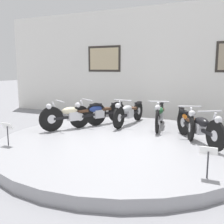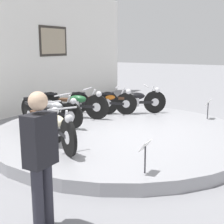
{
  "view_description": "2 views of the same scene",
  "coord_description": "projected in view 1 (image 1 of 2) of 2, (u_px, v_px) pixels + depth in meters",
  "views": [
    {
      "loc": [
        2.32,
        -5.53,
        1.87
      ],
      "look_at": [
        -0.26,
        -0.0,
        0.85
      ],
      "focal_mm": 42.0,
      "sensor_mm": 36.0,
      "label": 1
    },
    {
      "loc": [
        -6.09,
        -3.23,
        2.08
      ],
      "look_at": [
        -0.23,
        0.08,
        0.65
      ],
      "focal_mm": 50.0,
      "sensor_mm": 36.0,
      "label": 2
    }
  ],
  "objects": [
    {
      "name": "ground_plane",
      "position": [
        122.0,
        148.0,
        6.22
      ],
      "size": [
        60.0,
        60.0,
        0.0
      ],
      "primitive_type": "plane",
      "color": "gray"
    },
    {
      "name": "display_platform",
      "position": [
        122.0,
        144.0,
        6.2
      ],
      "size": [
        5.77,
        5.77,
        0.22
      ],
      "primitive_type": "cylinder",
      "color": "#99999E",
      "rests_on": "ground_plane"
    },
    {
      "name": "motorcycle_blue",
      "position": [
        98.0,
        112.0,
        7.71
      ],
      "size": [
        0.92,
        1.8,
        0.79
      ],
      "color": "black",
      "rests_on": "display_platform"
    },
    {
      "name": "motorcycle_green",
      "position": [
        160.0,
        114.0,
        7.36
      ],
      "size": [
        0.54,
        1.98,
        0.8
      ],
      "color": "black",
      "rests_on": "display_platform"
    },
    {
      "name": "info_placard_front_left",
      "position": [
        7.0,
        129.0,
        5.63
      ],
      "size": [
        0.26,
        0.11,
        0.51
      ],
      "color": "#333338",
      "rests_on": "display_platform"
    },
    {
      "name": "back_wall",
      "position": [
        165.0,
        64.0,
        9.41
      ],
      "size": [
        14.0,
        0.22,
        4.07
      ],
      "color": "white",
      "rests_on": "ground_plane"
    },
    {
      "name": "motorcycle_orange",
      "position": [
        186.0,
        119.0,
        6.65
      ],
      "size": [
        0.76,
        1.86,
        0.78
      ],
      "color": "black",
      "rests_on": "display_platform"
    },
    {
      "name": "motorcycle_black",
      "position": [
        199.0,
        126.0,
        5.85
      ],
      "size": [
        1.23,
        1.62,
        0.79
      ],
      "color": "black",
      "rests_on": "display_platform"
    },
    {
      "name": "motorcycle_cream",
      "position": [
        73.0,
        114.0,
        7.24
      ],
      "size": [
        1.11,
        1.74,
        0.81
      ],
      "color": "black",
      "rests_on": "display_platform"
    },
    {
      "name": "info_placard_front_centre",
      "position": [
        208.0,
        155.0,
        3.92
      ],
      "size": [
        0.26,
        0.11,
        0.51
      ],
      "color": "#333338",
      "rests_on": "display_platform"
    },
    {
      "name": "motorcycle_silver",
      "position": [
        129.0,
        112.0,
        7.75
      ],
      "size": [
        0.54,
        1.97,
        0.79
      ],
      "color": "black",
      "rests_on": "display_platform"
    }
  ]
}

